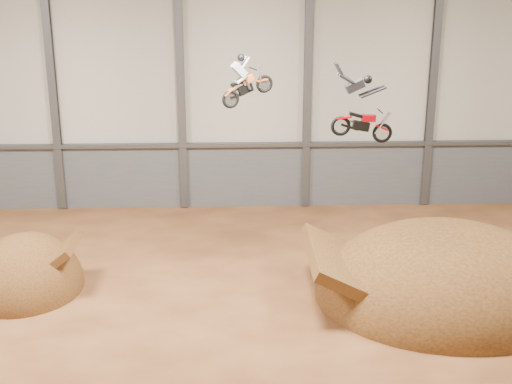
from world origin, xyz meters
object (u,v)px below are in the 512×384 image
Objects in this scene: fmx_rider_a at (250,74)px; fmx_rider_b at (361,104)px; takeoff_ramp at (27,288)px; landing_ramp at (443,297)px.

fmx_rider_a reaches higher than fmx_rider_b.
takeoff_ramp is 15.79m from fmx_rider_b.
landing_ramp is 11.97m from fmx_rider_a.
fmx_rider_b is (3.91, -2.56, -0.67)m from fmx_rider_a.
takeoff_ramp is 0.51× the size of landing_ramp.
landing_ramp is at bearing -33.96° from fmx_rider_a.
fmx_rider_b is (-3.94, -0.92, 8.21)m from landing_ramp.
landing_ramp is at bearing 11.34° from fmx_rider_b.
takeoff_ramp is 2.44× the size of fmx_rider_a.
fmx_rider_a is 4.72m from fmx_rider_b.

